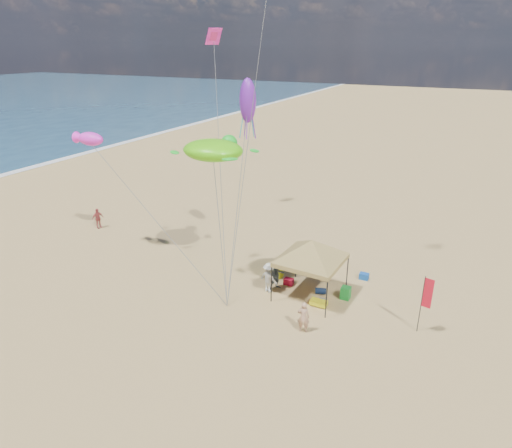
# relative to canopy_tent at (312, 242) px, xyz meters

# --- Properties ---
(ground) EXTENTS (280.00, 280.00, 0.00)m
(ground) POSITION_rel_canopy_tent_xyz_m (-3.09, -3.55, -3.30)
(ground) COLOR tan
(ground) RESTS_ON ground
(canopy_tent) EXTENTS (6.42, 6.42, 3.97)m
(canopy_tent) POSITION_rel_canopy_tent_xyz_m (0.00, 0.00, 0.00)
(canopy_tent) COLOR black
(canopy_tent) RESTS_ON ground
(feather_flag) EXTENTS (0.46, 0.13, 3.07)m
(feather_flag) POSITION_rel_canopy_tent_xyz_m (6.09, -0.82, -1.25)
(feather_flag) COLOR black
(feather_flag) RESTS_ON ground
(cooler_red) EXTENTS (0.54, 0.38, 0.38)m
(cooler_red) POSITION_rel_canopy_tent_xyz_m (-1.53, 0.64, -3.11)
(cooler_red) COLOR #A60D25
(cooler_red) RESTS_ON ground
(cooler_blue) EXTENTS (0.54, 0.38, 0.38)m
(cooler_blue) POSITION_rel_canopy_tent_xyz_m (2.28, 3.28, -3.11)
(cooler_blue) COLOR #144BA3
(cooler_blue) RESTS_ON ground
(bag_navy) EXTENTS (0.69, 0.54, 0.36)m
(bag_navy) POSITION_rel_canopy_tent_xyz_m (0.50, 0.48, -3.12)
(bag_navy) COLOR #0B1832
(bag_navy) RESTS_ON ground
(bag_orange) EXTENTS (0.54, 0.69, 0.36)m
(bag_orange) POSITION_rel_canopy_tent_xyz_m (-1.28, 3.68, -3.12)
(bag_orange) COLOR #C44B0A
(bag_orange) RESTS_ON ground
(chair_green) EXTENTS (0.50, 0.50, 0.70)m
(chair_green) POSITION_rel_canopy_tent_xyz_m (1.90, 0.63, -2.95)
(chair_green) COLOR #19892B
(chair_green) RESTS_ON ground
(chair_yellow) EXTENTS (0.50, 0.50, 0.70)m
(chair_yellow) POSITION_rel_canopy_tent_xyz_m (-2.46, 1.22, -2.95)
(chair_yellow) COLOR #BAC716
(chair_yellow) RESTS_ON ground
(crate_grey) EXTENTS (0.34, 0.30, 0.28)m
(crate_grey) POSITION_rel_canopy_tent_xyz_m (0.90, -0.49, -3.16)
(crate_grey) COLOR slate
(crate_grey) RESTS_ON ground
(beach_cart) EXTENTS (0.90, 0.50, 0.24)m
(beach_cart) POSITION_rel_canopy_tent_xyz_m (0.82, -0.77, -3.10)
(beach_cart) COLOR yellow
(beach_cart) RESTS_ON ground
(person_near_a) EXTENTS (0.68, 0.54, 1.65)m
(person_near_a) POSITION_rel_canopy_tent_xyz_m (0.88, -3.31, -2.47)
(person_near_a) COLOR tan
(person_near_a) RESTS_ON ground
(person_near_b) EXTENTS (1.07, 1.12, 1.81)m
(person_near_b) POSITION_rel_canopy_tent_xyz_m (-1.95, -0.11, -2.40)
(person_near_b) COLOR #3C4952
(person_near_b) RESTS_ON ground
(person_near_c) EXTENTS (1.29, 0.94, 1.79)m
(person_near_c) POSITION_rel_canopy_tent_xyz_m (-2.24, -0.61, -2.40)
(person_near_c) COLOR beige
(person_near_c) RESTS_ON ground
(person_far_a) EXTENTS (0.62, 0.99, 1.57)m
(person_far_a) POSITION_rel_canopy_tent_xyz_m (-17.99, 2.18, -2.51)
(person_far_a) COLOR #B64646
(person_far_a) RESTS_ON ground
(turtle_kite) EXTENTS (3.46, 2.79, 1.14)m
(turtle_kite) POSITION_rel_canopy_tent_xyz_m (-5.69, -0.55, 4.54)
(turtle_kite) COLOR #58DA0E
(turtle_kite) RESTS_ON ground
(fish_kite) EXTENTS (2.09, 1.37, 0.85)m
(fish_kite) POSITION_rel_canopy_tent_xyz_m (-14.78, -0.44, 4.32)
(fish_kite) COLOR #FF2DE1
(fish_kite) RESTS_ON ground
(squid_kite) EXTENTS (1.20, 1.20, 2.56)m
(squid_kite) POSITION_rel_canopy_tent_xyz_m (-5.35, 2.92, 6.80)
(squid_kite) COLOR purple
(squid_kite) RESTS_ON ground
(stunt_kite_pink) EXTENTS (0.98, 1.39, 1.17)m
(stunt_kite_pink) POSITION_rel_canopy_tent_xyz_m (-12.00, 10.19, 10.38)
(stunt_kite_pink) COLOR #EF27AE
(stunt_kite_pink) RESTS_ON ground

